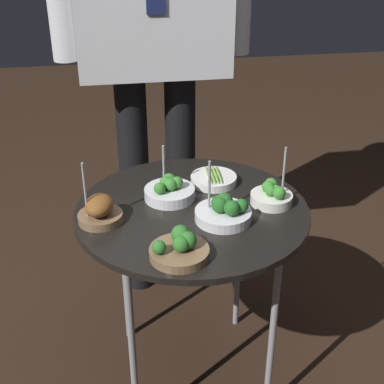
% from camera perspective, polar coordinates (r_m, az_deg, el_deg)
% --- Properties ---
extents(ground_plane, '(8.00, 8.00, 0.00)m').
position_cam_1_polar(ground_plane, '(1.90, 0.00, -18.37)').
color(ground_plane, black).
extents(serving_cart, '(0.66, 0.66, 0.63)m').
position_cam_1_polar(serving_cart, '(1.52, 0.00, -3.11)').
color(serving_cart, black).
rests_on(serving_cart, ground_plane).
extents(bowl_broccoli_far_rim, '(0.15, 0.15, 0.15)m').
position_cam_1_polar(bowl_broccoli_far_rim, '(1.54, -2.43, 0.15)').
color(bowl_broccoli_far_rim, silver).
rests_on(bowl_broccoli_far_rim, serving_cart).
extents(bowl_asparagus_front_right, '(0.14, 0.14, 0.03)m').
position_cam_1_polar(bowl_asparagus_front_right, '(1.63, 2.32, 1.39)').
color(bowl_asparagus_front_right, white).
rests_on(bowl_asparagus_front_right, serving_cart).
extents(bowl_broccoli_center, '(0.15, 0.15, 0.07)m').
position_cam_1_polar(bowl_broccoli_center, '(1.29, -1.35, -5.99)').
color(bowl_broccoli_center, brown).
rests_on(bowl_broccoli_center, serving_cart).
extents(bowl_broccoli_back_right, '(0.15, 0.15, 0.17)m').
position_cam_1_polar(bowl_broccoli_back_right, '(1.43, 3.45, -2.04)').
color(bowl_broccoli_back_right, silver).
rests_on(bowl_broccoli_back_right, serving_cart).
extents(bowl_roast_front_left, '(0.12, 0.12, 0.18)m').
position_cam_1_polar(bowl_roast_front_left, '(1.44, -9.82, -1.97)').
color(bowl_roast_front_left, brown).
rests_on(bowl_roast_front_left, serving_cart).
extents(bowl_broccoli_front_center, '(0.12, 0.12, 0.17)m').
position_cam_1_polar(bowl_broccoli_front_center, '(1.53, 8.52, -0.34)').
color(bowl_broccoli_front_center, silver).
rests_on(bowl_broccoli_front_center, serving_cart).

